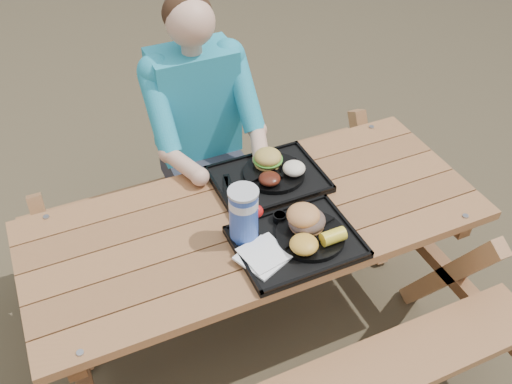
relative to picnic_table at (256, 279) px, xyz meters
name	(u,v)px	position (x,y,z in m)	size (l,w,h in m)	color
ground	(256,330)	(0.00, 0.00, -0.38)	(60.00, 60.00, 0.00)	#999999
picnic_table	(256,279)	(0.00, 0.00, 0.00)	(1.80, 1.49, 0.75)	#999999
tray_near	(296,243)	(0.07, -0.20, 0.39)	(0.45, 0.35, 0.02)	black
tray_far	(268,180)	(0.14, 0.17, 0.39)	(0.45, 0.35, 0.02)	black
plate_near	(310,236)	(0.13, -0.20, 0.41)	(0.26, 0.26, 0.02)	black
plate_far	(274,173)	(0.17, 0.18, 0.41)	(0.26, 0.26, 0.02)	black
napkin_stack	(263,257)	(-0.08, -0.23, 0.40)	(0.16, 0.16, 0.02)	white
soda_cup	(244,215)	(-0.09, -0.10, 0.50)	(0.11, 0.11, 0.21)	#163BA7
condiment_bbq	(280,217)	(0.07, -0.07, 0.41)	(0.05, 0.05, 0.03)	black
condiment_mustard	(295,213)	(0.13, -0.08, 0.41)	(0.05, 0.05, 0.03)	gold
sandwich	(307,213)	(0.14, -0.16, 0.48)	(0.13, 0.13, 0.14)	#CE8449
mac_cheese	(304,244)	(0.07, -0.26, 0.44)	(0.10, 0.10, 0.05)	gold
corn_cob	(333,236)	(0.18, -0.27, 0.44)	(0.09, 0.09, 0.05)	yellow
cutlery_far	(229,185)	(-0.03, 0.19, 0.40)	(0.03, 0.15, 0.01)	black
burger	(268,154)	(0.16, 0.24, 0.47)	(0.12, 0.12, 0.11)	gold
baked_beans	(270,179)	(0.12, 0.13, 0.44)	(0.09, 0.09, 0.04)	#4E1B0F
potato_salad	(294,168)	(0.23, 0.14, 0.44)	(0.09, 0.09, 0.05)	white
diner	(199,144)	(0.01, 0.69, 0.27)	(0.48, 0.84, 1.28)	teal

